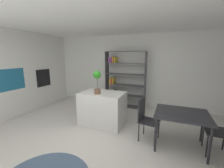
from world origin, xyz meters
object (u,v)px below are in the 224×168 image
(kitchen_island, at_px, (103,108))
(open_bookshelf, at_px, (122,80))
(dining_table, at_px, (182,117))
(potted_plant_on_island, at_px, (97,80))
(dining_chair_window_side, at_px, (224,128))
(dining_chair_island_side, at_px, (145,116))
(built_in_oven, at_px, (44,78))

(kitchen_island, height_order, open_bookshelf, open_bookshelf)
(dining_table, bearing_deg, kitchen_island, 170.06)
(potted_plant_on_island, bearing_deg, dining_table, -5.30)
(open_bookshelf, bearing_deg, dining_chair_window_side, -36.40)
(dining_chair_window_side, bearing_deg, open_bookshelf, -126.63)
(dining_table, relative_size, dining_chair_island_side, 1.09)
(built_in_oven, bearing_deg, open_bookshelf, 23.64)
(dining_chair_window_side, bearing_deg, kitchen_island, -97.50)
(kitchen_island, bearing_deg, dining_chair_island_side, -15.03)
(open_bookshelf, bearing_deg, dining_table, -45.37)
(potted_plant_on_island, distance_m, dining_table, 2.12)
(open_bookshelf, bearing_deg, built_in_oven, -156.36)
(potted_plant_on_island, bearing_deg, open_bookshelf, 87.43)
(built_in_oven, bearing_deg, dining_table, -10.08)
(built_in_oven, distance_m, dining_chair_island_side, 3.98)
(built_in_oven, xyz_separation_m, dining_chair_island_side, (3.86, -0.80, -0.55))
(kitchen_island, distance_m, open_bookshelf, 1.72)
(kitchen_island, bearing_deg, dining_chair_window_side, -7.27)
(potted_plant_on_island, height_order, dining_table, potted_plant_on_island)
(dining_table, bearing_deg, dining_chair_island_side, 178.94)
(kitchen_island, distance_m, potted_plant_on_island, 0.84)
(potted_plant_on_island, xyz_separation_m, open_bookshelf, (0.08, 1.78, -0.27))
(dining_table, distance_m, dining_chair_island_side, 0.74)
(kitchen_island, height_order, dining_chair_island_side, dining_chair_island_side)
(dining_table, xyz_separation_m, dining_chair_window_side, (0.73, 0.00, -0.11))
(potted_plant_on_island, relative_size, dining_table, 0.60)
(built_in_oven, height_order, dining_chair_island_side, built_in_oven)
(built_in_oven, relative_size, open_bookshelf, 0.30)
(kitchen_island, height_order, potted_plant_on_island, potted_plant_on_island)
(open_bookshelf, distance_m, dining_chair_window_side, 3.35)
(built_in_oven, bearing_deg, dining_chair_window_side, -8.72)
(kitchen_island, relative_size, dining_chair_window_side, 1.29)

